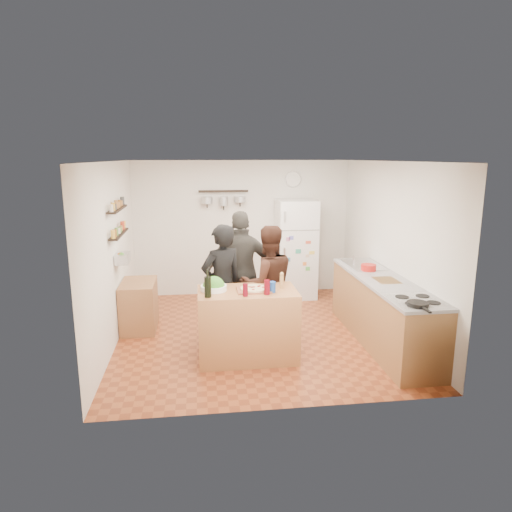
{
  "coord_description": "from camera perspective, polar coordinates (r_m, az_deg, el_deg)",
  "views": [
    {
      "loc": [
        -0.83,
        -6.31,
        2.56
      ],
      "look_at": [
        0.0,
        0.1,
        1.15
      ],
      "focal_mm": 32.0,
      "sensor_mm": 36.0,
      "label": 1
    }
  ],
  "objects": [
    {
      "name": "sink",
      "position": [
        7.27,
        13.2,
        -1.11
      ],
      "size": [
        0.5,
        0.8,
        0.03
      ],
      "primitive_type": "cube",
      "color": "silver",
      "rests_on": "counter_run"
    },
    {
      "name": "pizza_board",
      "position": [
        5.76,
        -0.28,
        -4.25
      ],
      "size": [
        0.42,
        0.34,
        0.02
      ],
      "primitive_type": "cube",
      "color": "brown",
      "rests_on": "prep_island"
    },
    {
      "name": "produce_basket",
      "position": [
        6.75,
        -16.32,
        -0.26
      ],
      "size": [
        0.18,
        0.35,
        0.14
      ],
      "primitive_type": "cube",
      "color": "silver",
      "rests_on": "left_wall"
    },
    {
      "name": "person_back",
      "position": [
        6.72,
        -1.76,
        -1.99
      ],
      "size": [
        1.08,
        0.49,
        1.8
      ],
      "primitive_type": "imported",
      "rotation": [
        0.0,
        0.0,
        3.19
      ],
      "color": "#2C2A27",
      "rests_on": "floor"
    },
    {
      "name": "side_table",
      "position": [
        7.14,
        -14.4,
        -6.0
      ],
      "size": [
        0.5,
        0.8,
        0.73
      ],
      "primitive_type": "cube",
      "color": "#A57345",
      "rests_on": "floor"
    },
    {
      "name": "counter_run",
      "position": [
        6.64,
        15.56,
        -6.7
      ],
      "size": [
        0.63,
        2.63,
        0.9
      ],
      "primitive_type": "cube",
      "color": "#9E7042",
      "rests_on": "floor"
    },
    {
      "name": "red_bowl",
      "position": [
        6.91,
        13.88,
        -1.41
      ],
      "size": [
        0.22,
        0.22,
        0.09
      ],
      "primitive_type": "cylinder",
      "color": "red",
      "rests_on": "counter_run"
    },
    {
      "name": "cutting_board",
      "position": [
        6.46,
        15.99,
        -3.0
      ],
      "size": [
        0.3,
        0.4,
        0.02
      ],
      "primitive_type": "cube",
      "color": "brown",
      "rests_on": "counter_run"
    },
    {
      "name": "skillet",
      "position": [
        5.46,
        19.56,
        -5.68
      ],
      "size": [
        0.24,
        0.24,
        0.05
      ],
      "primitive_type": "cylinder",
      "color": "black",
      "rests_on": "stove_top"
    },
    {
      "name": "wine_glass_near",
      "position": [
        5.52,
        -1.34,
        -4.27
      ],
      "size": [
        0.06,
        0.06,
        0.16
      ],
      "primitive_type": "cylinder",
      "color": "#520713",
      "rests_on": "prep_island"
    },
    {
      "name": "wall_clock",
      "position": [
        8.59,
        4.66,
        9.53
      ],
      "size": [
        0.3,
        0.03,
        0.3
      ],
      "primitive_type": "cylinder",
      "rotation": [
        1.57,
        0.0,
        0.0
      ],
      "color": "silver",
      "rests_on": "back_wall"
    },
    {
      "name": "person_left",
      "position": [
        6.28,
        -4.28,
        -3.62
      ],
      "size": [
        0.73,
        0.63,
        1.68
      ],
      "primitive_type": "imported",
      "rotation": [
        0.0,
        0.0,
        3.6
      ],
      "color": "black",
      "rests_on": "floor"
    },
    {
      "name": "wine_bottle",
      "position": [
        5.5,
        -6.05,
        -3.88
      ],
      "size": [
        0.08,
        0.08,
        0.25
      ],
      "primitive_type": "cylinder",
      "color": "black",
      "rests_on": "prep_island"
    },
    {
      "name": "fridge",
      "position": [
        8.42,
        4.98,
        0.89
      ],
      "size": [
        0.7,
        0.68,
        1.8
      ],
      "primitive_type": "cube",
      "color": "white",
      "rests_on": "floor"
    },
    {
      "name": "pizza",
      "position": [
        5.76,
        -0.28,
        -4.07
      ],
      "size": [
        0.34,
        0.34,
        0.02
      ],
      "primitive_type": "cylinder",
      "color": "#CDB987",
      "rests_on": "pizza_board"
    },
    {
      "name": "person_center",
      "position": [
        6.36,
        1.49,
        -3.53
      ],
      "size": [
        0.89,
        0.74,
        1.65
      ],
      "primitive_type": "imported",
      "rotation": [
        0.0,
        0.0,
        3.3
      ],
      "color": "black",
      "rests_on": "floor"
    },
    {
      "name": "spice_shelf_upper",
      "position": [
        6.65,
        -16.94,
        5.63
      ],
      "size": [
        0.12,
        1.0,
        0.02
      ],
      "primitive_type": "cube",
      "color": "black",
      "rests_on": "left_wall"
    },
    {
      "name": "salt_canister",
      "position": [
        5.68,
        2.05,
        -3.89
      ],
      "size": [
        0.08,
        0.08,
        0.14
      ],
      "primitive_type": "cylinder",
      "color": "navy",
      "rests_on": "prep_island"
    },
    {
      "name": "pot_rack",
      "position": [
        8.35,
        -4.09,
        8.08
      ],
      "size": [
        0.9,
        0.04,
        0.04
      ],
      "primitive_type": "cube",
      "color": "black",
      "rests_on": "back_wall"
    },
    {
      "name": "wine_glass_far",
      "position": [
        5.59,
        1.37,
        -3.93
      ],
      "size": [
        0.07,
        0.07,
        0.18
      ],
      "primitive_type": "cylinder",
      "color": "#570711",
      "rests_on": "prep_island"
    },
    {
      "name": "salad_bowl",
      "position": [
        5.78,
        -5.3,
        -3.99
      ],
      "size": [
        0.33,
        0.33,
        0.07
      ],
      "primitive_type": "cylinder",
      "color": "white",
      "rests_on": "prep_island"
    },
    {
      "name": "stove_top",
      "position": [
        5.68,
        19.52,
        -5.32
      ],
      "size": [
        0.6,
        0.62,
        0.02
      ],
      "primitive_type": "cube",
      "color": "white",
      "rests_on": "counter_run"
    },
    {
      "name": "prep_island",
      "position": [
        5.92,
        -1.08,
        -8.54
      ],
      "size": [
        1.25,
        0.72,
        0.91
      ],
      "primitive_type": "cube",
      "color": "#A66A3D",
      "rests_on": "floor"
    },
    {
      "name": "room_shell",
      "position": [
        6.88,
        -0.31,
        1.32
      ],
      "size": [
        4.2,
        4.2,
        4.2
      ],
      "color": "brown",
      "rests_on": "ground"
    },
    {
      "name": "pepper_mill",
      "position": [
        5.86,
        3.23,
        -3.23
      ],
      "size": [
        0.05,
        0.05,
        0.17
      ],
      "primitive_type": "cylinder",
      "color": "#A87C46",
      "rests_on": "prep_island"
    },
    {
      "name": "spice_shelf_lower",
      "position": [
        6.69,
        -16.75,
        2.66
      ],
      "size": [
        0.12,
        1.0,
        0.02
      ],
      "primitive_type": "cube",
      "color": "black",
      "rests_on": "left_wall"
    }
  ]
}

